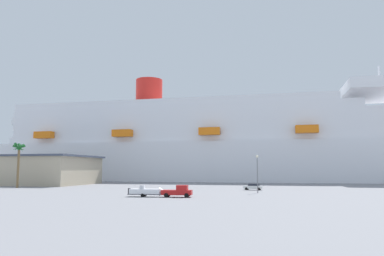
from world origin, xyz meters
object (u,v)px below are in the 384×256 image
Objects in this scene: pickup_truck at (178,191)px; parked_car_white_van at (253,187)px; street_lamp at (257,168)px; parked_car_red_hatchback at (17,182)px; cruise_ship at (220,147)px; palm_tree at (19,153)px; small_boat_on_trailer at (149,192)px.

parked_car_white_van is (13.72, 25.19, -0.21)m from pickup_truck.
street_lamp is 1.81× the size of parked_car_red_hatchback.
parked_car_red_hatchback is (-60.34, -49.37, -13.44)m from cruise_ship.
palm_tree is 65.63m from street_lamp.
parked_car_red_hatchback is (-10.31, 14.91, -8.55)m from palm_tree.
small_boat_on_trailer is 51.60m from palm_tree.
pickup_truck is 20.73m from street_lamp.
cruise_ship reaches higher than pickup_truck.
street_lamp is at bearing -9.61° from palm_tree.
parked_car_white_van is at bearing 61.41° from pickup_truck.
pickup_truck is 0.69× the size of street_lamp.
small_boat_on_trailer is (-5.64, -0.13, -0.08)m from pickup_truck.
parked_car_red_hatchback is at bearing 124.65° from palm_tree.
palm_tree is (-50.04, -64.28, -4.89)m from cruise_ship.
palm_tree is at bearing -179.80° from parked_car_white_van.
parked_car_white_van is at bearing 52.60° from small_boat_on_trailer.
small_boat_on_trailer is at bearing -178.63° from pickup_truck.
pickup_truck is at bearing -26.56° from palm_tree.
street_lamp is (20.30, 14.16, 4.34)m from small_boat_on_trailer.
small_boat_on_trailer reaches higher than parked_car_white_van.
small_boat_on_trailer is 0.66× the size of palm_tree.
street_lamp is (14.66, 14.03, 4.26)m from pickup_truck.
parked_car_red_hatchback is at bearing 143.77° from small_boat_on_trailer.
palm_tree is 64.22m from parked_car_white_van.
cruise_ship is 90.21m from pickup_truck.
pickup_truck reaches higher than small_boat_on_trailer.
small_boat_on_trailer is 25.13m from street_lamp.
street_lamp is at bearing -79.05° from cruise_ship.
pickup_truck reaches higher than parked_car_white_van.
street_lamp is (64.59, -10.93, -4.08)m from palm_tree.
cruise_ship is at bearing 52.10° from palm_tree.
parked_car_white_van is (-0.94, 11.16, -4.47)m from street_lamp.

